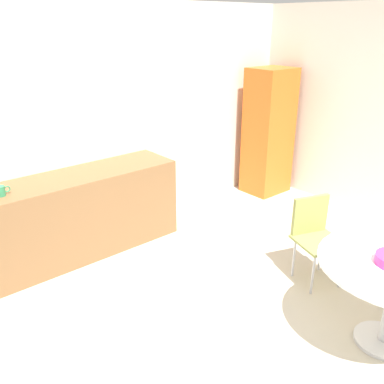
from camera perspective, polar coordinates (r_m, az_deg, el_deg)
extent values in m
plane|color=beige|center=(3.39, 14.76, -23.17)|extent=(6.00, 6.00, 0.00)
cube|color=silver|center=(4.83, -13.83, 8.81)|extent=(6.00, 0.10, 2.60)
cube|color=brown|center=(4.63, -15.86, -3.21)|extent=(2.31, 0.60, 0.90)
cube|color=orange|center=(6.16, 10.37, 8.03)|extent=(0.60, 0.50, 1.79)
cylinder|color=silver|center=(3.85, 24.52, -17.93)|extent=(0.44, 0.44, 0.03)
cylinder|color=silver|center=(4.26, 19.65, -9.70)|extent=(0.02, 0.02, 0.42)
cylinder|color=silver|center=(4.08, 16.16, -10.72)|extent=(0.02, 0.02, 0.42)
cylinder|color=silver|center=(4.46, 17.13, -7.79)|extent=(0.02, 0.02, 0.42)
cylinder|color=silver|center=(4.29, 13.72, -8.66)|extent=(0.02, 0.02, 0.42)
cube|color=#8C934C|center=(4.16, 17.01, -6.54)|extent=(0.54, 0.54, 0.03)
cube|color=#8C934C|center=(4.20, 15.80, -2.98)|extent=(0.37, 0.17, 0.38)
cylinder|color=#338C59|center=(4.16, -24.65, 0.12)|extent=(0.08, 0.08, 0.09)
torus|color=#338C59|center=(4.18, -23.91, 0.38)|extent=(0.06, 0.01, 0.06)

